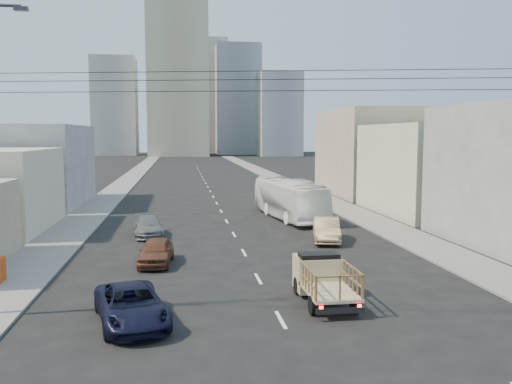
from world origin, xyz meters
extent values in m
plane|color=black|center=(0.00, 0.00, 0.00)|extent=(420.00, 420.00, 0.00)
cube|color=slate|center=(-11.75, 70.00, 0.06)|extent=(3.50, 180.00, 0.12)
cube|color=slate|center=(11.75, 70.00, 0.06)|extent=(3.50, 180.00, 0.12)
cube|color=silver|center=(0.00, 2.00, 0.01)|extent=(0.15, 2.00, 0.01)
cube|color=silver|center=(0.00, 8.00, 0.01)|extent=(0.15, 2.00, 0.01)
cube|color=silver|center=(0.00, 14.00, 0.01)|extent=(0.15, 2.00, 0.01)
cube|color=silver|center=(0.00, 20.00, 0.01)|extent=(0.15, 2.00, 0.01)
cube|color=silver|center=(0.00, 26.00, 0.01)|extent=(0.15, 2.00, 0.01)
cube|color=silver|center=(0.00, 32.00, 0.01)|extent=(0.15, 2.00, 0.01)
cube|color=silver|center=(0.00, 38.00, 0.01)|extent=(0.15, 2.00, 0.01)
cube|color=silver|center=(0.00, 44.00, 0.01)|extent=(0.15, 2.00, 0.01)
cube|color=silver|center=(0.00, 50.00, 0.01)|extent=(0.15, 2.00, 0.01)
cube|color=silver|center=(0.00, 56.00, 0.01)|extent=(0.15, 2.00, 0.01)
cube|color=silver|center=(0.00, 62.00, 0.01)|extent=(0.15, 2.00, 0.01)
cube|color=silver|center=(0.00, 68.00, 0.01)|extent=(0.15, 2.00, 0.01)
cube|color=silver|center=(0.00, 74.00, 0.01)|extent=(0.15, 2.00, 0.01)
cube|color=silver|center=(0.00, 80.00, 0.01)|extent=(0.15, 2.00, 0.01)
cube|color=silver|center=(0.00, 86.00, 0.01)|extent=(0.15, 2.00, 0.01)
cube|color=silver|center=(0.00, 92.00, 0.01)|extent=(0.15, 2.00, 0.01)
cube|color=silver|center=(0.00, 98.00, 0.01)|extent=(0.15, 2.00, 0.01)
cube|color=silver|center=(0.00, 104.00, 0.01)|extent=(0.15, 2.00, 0.01)
cube|color=tan|center=(2.21, 3.11, 0.70)|extent=(1.90, 3.00, 0.12)
cube|color=tan|center=(2.21, 5.11, 0.95)|extent=(1.90, 1.60, 1.50)
cube|color=black|center=(2.21, 4.86, 1.55)|extent=(1.70, 0.90, 0.70)
cube|color=#2D2D33|center=(2.21, 1.56, 0.40)|extent=(1.90, 0.12, 0.22)
cube|color=#FF0C0C|center=(1.46, 1.56, 0.55)|extent=(0.15, 0.05, 0.12)
cube|color=#FF0C0C|center=(2.96, 1.56, 0.55)|extent=(0.15, 0.05, 0.12)
cylinder|color=black|center=(1.36, 5.21, 0.38)|extent=(0.25, 0.76, 0.76)
cylinder|color=black|center=(3.06, 5.21, 0.38)|extent=(0.25, 0.76, 0.76)
cylinder|color=black|center=(1.36, 2.41, 0.38)|extent=(0.25, 0.76, 0.76)
cylinder|color=black|center=(3.06, 2.41, 0.38)|extent=(0.25, 0.76, 0.76)
imported|color=black|center=(-5.61, 2.39, 0.70)|extent=(3.45, 5.48, 1.41)
imported|color=white|center=(5.39, 26.88, 1.67)|extent=(4.33, 12.22, 3.33)
imported|color=brown|center=(-5.09, 11.76, 0.71)|extent=(2.04, 4.30, 1.42)
imported|color=#A1885E|center=(5.84, 16.72, 0.78)|extent=(2.60, 4.95, 1.55)
imported|color=slate|center=(-5.99, 20.31, 0.68)|extent=(2.39, 4.88, 1.36)
cube|color=#2D2D33|center=(-9.50, 4.00, 11.70)|extent=(0.50, 0.25, 0.15)
cylinder|color=black|center=(0.00, 1.50, 9.30)|extent=(23.01, 5.02, 0.02)
cylinder|color=black|center=(0.00, 1.50, 9.00)|extent=(23.01, 5.02, 0.02)
cylinder|color=black|center=(0.00, 1.50, 8.60)|extent=(23.01, 5.02, 0.02)
cube|color=beige|center=(19.50, 28.00, 4.00)|extent=(11.00, 14.00, 8.00)
cube|color=tan|center=(20.00, 44.00, 5.00)|extent=(12.00, 16.00, 10.00)
cube|color=gray|center=(-19.50, 39.00, 4.00)|extent=(12.00, 16.00, 8.00)
cube|color=tan|center=(-4.00, 170.00, 30.00)|extent=(20.00, 20.00, 60.00)
cube|color=gray|center=(18.00, 185.00, 20.00)|extent=(16.00, 16.00, 40.00)
cube|color=gray|center=(-26.00, 180.00, 17.00)|extent=(15.00, 15.00, 34.00)
cube|color=gray|center=(6.00, 200.00, 22.00)|extent=(18.00, 18.00, 44.00)
cube|color=gray|center=(30.00, 165.00, 14.00)|extent=(14.00, 14.00, 28.00)
camera|label=1|loc=(-3.74, -17.71, 7.02)|focal=38.00mm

